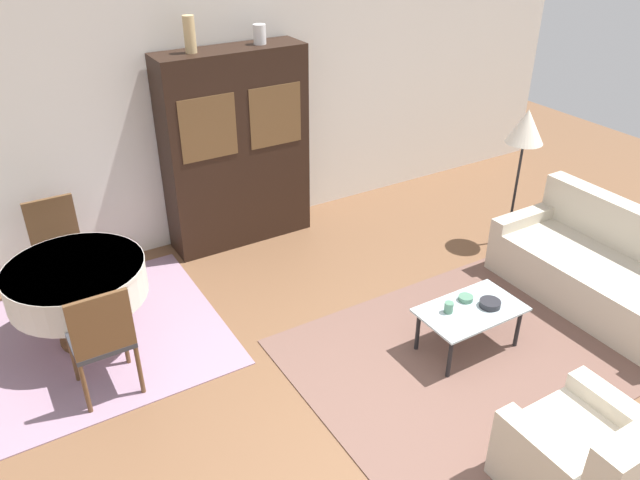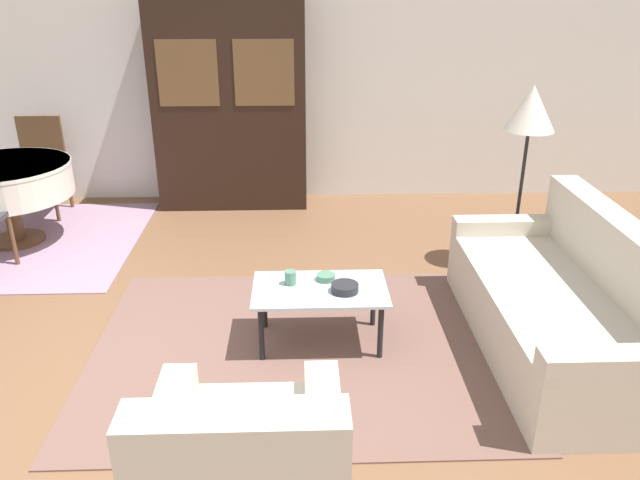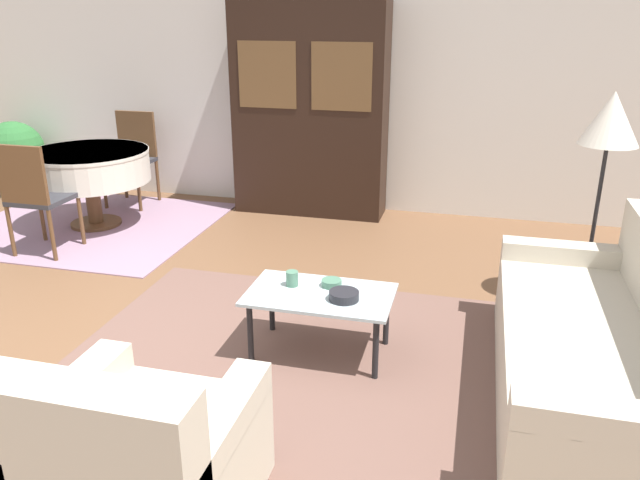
# 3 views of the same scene
# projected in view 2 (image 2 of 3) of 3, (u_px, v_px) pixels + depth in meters

# --- Properties ---
(ground_plane) EXTENTS (14.00, 14.00, 0.00)m
(ground_plane) POSITION_uv_depth(u_px,v_px,m) (124.00, 400.00, 3.63)
(ground_plane) COLOR brown
(wall_back) EXTENTS (10.00, 0.06, 2.70)m
(wall_back) POSITION_uv_depth(u_px,v_px,m) (197.00, 72.00, 6.43)
(wall_back) COLOR silver
(wall_back) RESTS_ON ground_plane
(area_rug) EXTENTS (2.70, 2.13, 0.01)m
(area_rug) POSITION_uv_depth(u_px,v_px,m) (299.00, 348.00, 4.13)
(area_rug) COLOR brown
(area_rug) RESTS_ON ground_plane
(dining_rug) EXTENTS (2.30, 2.04, 0.01)m
(dining_rug) POSITION_uv_depth(u_px,v_px,m) (11.00, 243.00, 5.73)
(dining_rug) COLOR gray
(dining_rug) RESTS_ON ground_plane
(couch) EXTENTS (0.92, 1.98, 0.88)m
(couch) POSITION_uv_depth(u_px,v_px,m) (565.00, 307.00, 4.02)
(couch) COLOR beige
(couch) RESTS_ON ground_plane
(armchair) EXTENTS (0.84, 0.84, 0.85)m
(armchair) POSITION_uv_depth(u_px,v_px,m) (246.00, 474.00, 2.67)
(armchair) COLOR beige
(armchair) RESTS_ON ground_plane
(coffee_table) EXTENTS (0.87, 0.52, 0.40)m
(coffee_table) POSITION_uv_depth(u_px,v_px,m) (320.00, 294.00, 4.06)
(coffee_table) COLOR black
(coffee_table) RESTS_ON area_rug
(display_cabinet) EXTENTS (1.52, 0.45, 2.08)m
(display_cabinet) POSITION_uv_depth(u_px,v_px,m) (230.00, 107.00, 6.31)
(display_cabinet) COLOR black
(display_cabinet) RESTS_ON ground_plane
(dining_table) EXTENTS (1.14, 1.14, 0.74)m
(dining_table) POSITION_uv_depth(u_px,v_px,m) (6.00, 181.00, 5.53)
(dining_table) COLOR brown
(dining_table) RESTS_ON dining_rug
(dining_chair_far) EXTENTS (0.44, 0.44, 0.97)m
(dining_chair_far) POSITION_uv_depth(u_px,v_px,m) (40.00, 160.00, 6.27)
(dining_chair_far) COLOR brown
(dining_chair_far) RESTS_ON dining_rug
(floor_lamp) EXTENTS (0.38, 0.38, 1.51)m
(floor_lamp) POSITION_uv_depth(u_px,v_px,m) (531.00, 116.00, 4.80)
(floor_lamp) COLOR black
(floor_lamp) RESTS_ON ground_plane
(cup) EXTENTS (0.08, 0.08, 0.09)m
(cup) POSITION_uv_depth(u_px,v_px,m) (290.00, 278.00, 4.07)
(cup) COLOR #4C7A60
(cup) RESTS_ON coffee_table
(bowl) EXTENTS (0.18, 0.18, 0.05)m
(bowl) POSITION_uv_depth(u_px,v_px,m) (345.00, 288.00, 3.99)
(bowl) COLOR #232328
(bowl) RESTS_ON coffee_table
(bowl_small) EXTENTS (0.12, 0.12, 0.04)m
(bowl_small) POSITION_uv_depth(u_px,v_px,m) (326.00, 277.00, 4.14)
(bowl_small) COLOR #4C7A60
(bowl_small) RESTS_ON coffee_table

